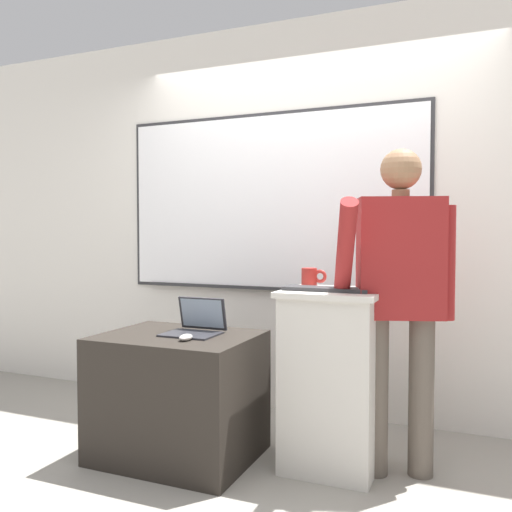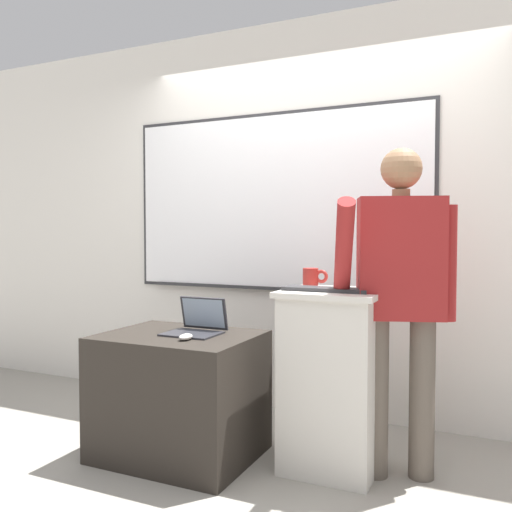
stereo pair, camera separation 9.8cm
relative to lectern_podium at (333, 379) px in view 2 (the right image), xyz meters
name	(u,v)px [view 2 (the right image)]	position (x,y,z in m)	size (l,w,h in m)	color
ground_plane	(231,490)	(-0.38, -0.46, -0.48)	(30.00, 30.00, 0.00)	gray
back_wall	(314,217)	(-0.40, 0.86, 0.90)	(6.40, 0.17, 2.76)	silver
lectern_podium	(333,379)	(0.00, 0.00, 0.00)	(0.52, 0.50, 0.96)	beige
side_desk	(180,395)	(-0.84, -0.20, -0.14)	(0.86, 0.67, 0.70)	#28231E
person_presenter	(400,288)	(0.34, 0.03, 0.50)	(0.60, 0.65, 1.70)	brown
laptop	(198,323)	(-0.76, -0.12, 0.27)	(0.30, 0.28, 0.20)	#28282D
wireless_keyboard	(326,289)	(-0.02, -0.06, 0.49)	(0.46, 0.14, 0.02)	#2D2D30
computer_mouse_by_laptop	(186,337)	(-0.71, -0.34, 0.23)	(0.06, 0.10, 0.03)	silver
computer_mouse_by_keyboard	(370,290)	(0.21, -0.06, 0.50)	(0.06, 0.10, 0.03)	silver
coffee_mug	(312,277)	(-0.18, 0.17, 0.53)	(0.15, 0.09, 0.10)	maroon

